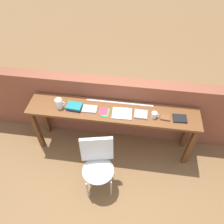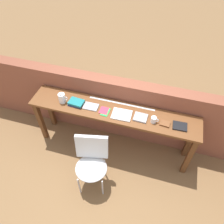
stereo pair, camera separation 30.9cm
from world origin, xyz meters
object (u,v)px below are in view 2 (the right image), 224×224
object	(u,v)px
chair_white_moulded	(91,161)
mug	(154,120)
book_repair_rightmost	(180,126)
pitcher_white	(62,98)
pamphlet_pile_colourful	(105,111)
book_stack_leftmost	(76,103)
magazine_cycling	(91,107)
leather_journal_brown	(165,124)
book_open_centre	(122,115)

from	to	relation	value
chair_white_moulded	mug	xyz separation A→B (m)	(0.70, 0.62, 0.40)
book_repair_rightmost	pitcher_white	bearing A→B (deg)	177.74
chair_white_moulded	pamphlet_pile_colourful	world-z (taller)	chair_white_moulded
book_stack_leftmost	magazine_cycling	xyz separation A→B (m)	(0.23, 0.00, -0.02)
magazine_cycling	leather_journal_brown	world-z (taller)	leather_journal_brown
pamphlet_pile_colourful	pitcher_white	bearing A→B (deg)	179.00
pamphlet_pile_colourful	leather_journal_brown	size ratio (longest dim) A/B	1.35
book_open_centre	book_stack_leftmost	bearing A→B (deg)	175.79
book_repair_rightmost	leather_journal_brown	bearing A→B (deg)	-179.02
book_stack_leftmost	book_open_centre	world-z (taller)	book_stack_leftmost
pitcher_white	mug	world-z (taller)	pitcher_white
mug	book_open_centre	bearing A→B (deg)	-179.81
leather_journal_brown	mug	bearing A→B (deg)	-173.39
magazine_cycling	pamphlet_pile_colourful	world-z (taller)	magazine_cycling
pitcher_white	book_repair_rightmost	xyz separation A→B (m)	(1.71, 0.01, -0.07)
book_open_centre	book_repair_rightmost	xyz separation A→B (m)	(0.80, 0.02, 0.00)
chair_white_moulded	book_open_centre	size ratio (longest dim) A/B	3.27
chair_white_moulded	book_open_centre	distance (m)	0.76
mug	pitcher_white	bearing A→B (deg)	179.64
magazine_cycling	mug	xyz separation A→B (m)	(0.92, -0.03, 0.04)
chair_white_moulded	book_stack_leftmost	distance (m)	0.88
chair_white_moulded	pamphlet_pile_colourful	xyz separation A→B (m)	(0.00, 0.62, 0.36)
pamphlet_pile_colourful	magazine_cycling	bearing A→B (deg)	172.53
book_stack_leftmost	magazine_cycling	world-z (taller)	book_stack_leftmost
chair_white_moulded	leather_journal_brown	world-z (taller)	leather_journal_brown
leather_journal_brown	book_repair_rightmost	xyz separation A→B (m)	(0.20, 0.01, -0.00)
magazine_cycling	mug	distance (m)	0.92
pitcher_white	leather_journal_brown	bearing A→B (deg)	-0.19
book_open_centre	mug	size ratio (longest dim) A/B	2.48
chair_white_moulded	leather_journal_brown	distance (m)	1.12
chair_white_moulded	magazine_cycling	size ratio (longest dim) A/B	4.15
pamphlet_pile_colourful	mug	distance (m)	0.70
chair_white_moulded	mug	distance (m)	1.02
book_repair_rightmost	chair_white_moulded	bearing A→B (deg)	-151.31
mug	book_repair_rightmost	distance (m)	0.36
magazine_cycling	mug	bearing A→B (deg)	-2.40
magazine_cycling	pamphlet_pile_colourful	distance (m)	0.22
magazine_cycling	mug	world-z (taller)	mug
pamphlet_pile_colourful	book_repair_rightmost	size ratio (longest dim) A/B	0.93
leather_journal_brown	book_repair_rightmost	bearing A→B (deg)	8.82
pamphlet_pile_colourful	leather_journal_brown	bearing A→B (deg)	0.43
book_stack_leftmost	leather_journal_brown	size ratio (longest dim) A/B	1.75
chair_white_moulded	book_stack_leftmost	world-z (taller)	book_stack_leftmost
book_stack_leftmost	mug	bearing A→B (deg)	-1.27
mug	book_repair_rightmost	xyz separation A→B (m)	(0.35, 0.02, -0.03)
pitcher_white	leather_journal_brown	size ratio (longest dim) A/B	1.41
mug	pamphlet_pile_colourful	bearing A→B (deg)	-179.76
pamphlet_pile_colourful	leather_journal_brown	xyz separation A→B (m)	(0.85, 0.01, 0.01)
magazine_cycling	leather_journal_brown	xyz separation A→B (m)	(1.08, -0.02, 0.00)
pitcher_white	book_stack_leftmost	xyz separation A→B (m)	(0.21, 0.02, -0.05)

